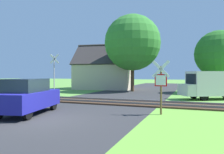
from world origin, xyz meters
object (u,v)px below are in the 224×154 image
(crossing_sign_far, at_px, (54,72))
(mail_truck, at_px, (213,84))
(parked_car, at_px, (28,96))
(tree_center, at_px, (132,43))
(house, at_px, (105,75))
(stop_sign_near, at_px, (161,83))
(tree_right, at_px, (219,54))

(crossing_sign_far, xyz_separation_m, mail_truck, (13.01, 2.92, -0.95))
(parked_car, bearing_deg, crossing_sign_far, 104.86)
(mail_truck, bearing_deg, tree_center, 26.52)
(house, bearing_deg, parked_car, -85.98)
(stop_sign_near, relative_size, house, 0.32)
(tree_right, xyz_separation_m, parked_car, (-10.22, -17.15, -3.29))
(tree_right, bearing_deg, crossing_sign_far, -145.44)
(tree_center, xyz_separation_m, mail_truck, (8.24, -5.70, -4.49))
(stop_sign_near, height_order, mail_truck, stop_sign_near)
(crossing_sign_far, xyz_separation_m, tree_center, (4.77, 8.63, 3.54))
(house, relative_size, mail_truck, 1.63)
(tree_center, xyz_separation_m, parked_car, (-0.95, -16.11, -4.83))
(mail_truck, relative_size, parked_car, 1.22)
(tree_center, distance_m, mail_truck, 10.98)
(tree_right, relative_size, parked_car, 1.58)
(stop_sign_near, distance_m, parked_car, 6.64)
(tree_right, relative_size, mail_truck, 1.29)
(mail_truck, xyz_separation_m, parked_car, (-9.19, -10.40, -0.34))
(stop_sign_near, relative_size, crossing_sign_far, 0.71)
(stop_sign_near, distance_m, house, 19.73)
(crossing_sign_far, relative_size, mail_truck, 0.74)
(house, relative_size, tree_right, 1.26)
(crossing_sign_far, bearing_deg, tree_center, 52.60)
(tree_center, bearing_deg, house, 147.50)
(house, distance_m, mail_truck, 15.71)
(tree_right, distance_m, tree_center, 9.45)
(mail_truck, bearing_deg, tree_right, -37.43)
(tree_right, bearing_deg, stop_sign_near, -104.93)
(tree_right, distance_m, parked_car, 20.23)
(tree_right, relative_size, tree_center, 0.74)
(stop_sign_near, height_order, crossing_sign_far, crossing_sign_far)
(stop_sign_near, relative_size, tree_right, 0.40)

